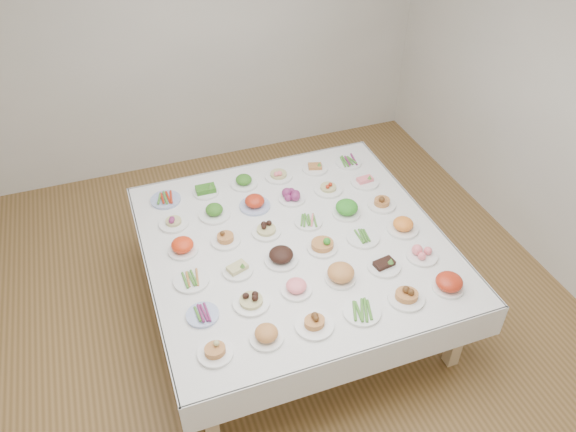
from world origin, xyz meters
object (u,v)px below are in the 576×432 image
object	(u,v)px
dish_0	(215,350)
dish_35	(348,162)
dish_18	(183,246)
display_table	(295,247)

from	to	relation	value
dish_0	dish_35	xyz separation A→B (m)	(1.66, 1.65, -0.03)
dish_0	dish_18	bearing A→B (deg)	89.69
dish_18	dish_35	bearing A→B (deg)	21.35
display_table	dish_35	size ratio (longest dim) A/B	9.78
dish_0	dish_35	distance (m)	2.34
dish_0	dish_18	world-z (taller)	dish_18
dish_0	dish_35	bearing A→B (deg)	44.71
display_table	dish_18	xyz separation A→B (m)	(-0.83, 0.17, 0.12)
dish_0	dish_35	world-z (taller)	dish_0
display_table	dish_18	size ratio (longest dim) A/B	10.18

